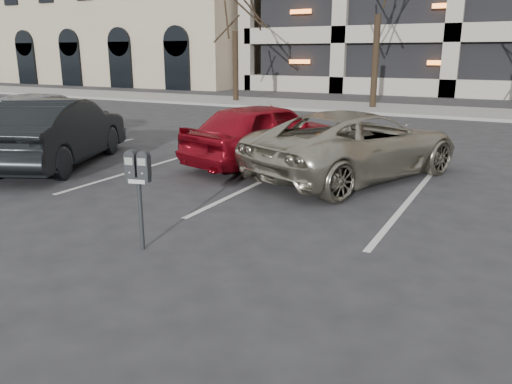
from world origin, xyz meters
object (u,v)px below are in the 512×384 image
(car_dark, at_px, (57,132))
(parking_meter, at_px, (138,176))
(suv_silver, at_px, (356,144))
(car_red, at_px, (265,133))
(car_silver, at_px, (46,117))

(car_dark, bearing_deg, parking_meter, 124.88)
(suv_silver, relative_size, car_red, 1.29)
(suv_silver, distance_m, car_red, 2.18)
(parking_meter, height_order, car_red, car_red)
(car_dark, xyz_separation_m, car_silver, (-2.80, 2.04, -0.06))
(suv_silver, bearing_deg, car_dark, 40.24)
(car_red, relative_size, car_silver, 0.88)
(car_silver, bearing_deg, suv_silver, 169.38)
(car_silver, bearing_deg, car_dark, 133.47)
(car_red, bearing_deg, car_silver, 16.87)
(car_red, bearing_deg, suv_silver, -172.45)
(parking_meter, relative_size, car_dark, 0.28)
(suv_silver, xyz_separation_m, car_dark, (-6.14, -2.01, 0.07))
(parking_meter, bearing_deg, suv_silver, 62.52)
(suv_silver, bearing_deg, car_red, 14.84)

